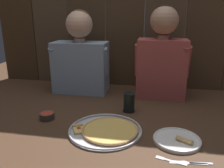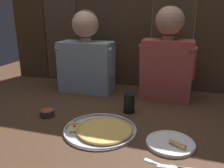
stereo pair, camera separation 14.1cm
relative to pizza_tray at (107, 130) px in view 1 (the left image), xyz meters
The scene contains 11 objects.
ground_plane 0.17m from the pizza_tray, 100.24° to the left, with size 3.20×3.20×0.00m, color #422B1C.
pizza_tray is the anchor object (origin of this frame).
dinner_plate 0.35m from the pizza_tray, ahead, with size 0.23×0.23×0.03m.
drinking_glass 0.30m from the pizza_tray, 74.30° to the left, with size 0.08×0.08×0.12m.
dipping_bowl 0.39m from the pizza_tray, 167.39° to the left, with size 0.09×0.09×0.04m.
table_fork 0.36m from the pizza_tray, 32.25° to the right, with size 0.13×0.05×0.01m.
table_knife 0.43m from the pizza_tray, 27.33° to the right, with size 0.16×0.03×0.01m.
table_spoon 0.44m from the pizza_tray, 26.72° to the right, with size 0.14×0.04×0.01m.
diner_left 0.74m from the pizza_tray, 118.79° to the left, with size 0.44×0.22×0.62m.
diner_right 0.73m from the pizza_tray, 65.66° to the left, with size 0.38×0.21×0.65m.
wooden_backdrop_wall 1.08m from the pizza_tray, 92.01° to the left, with size 2.19×0.03×1.38m.
Camera 1 is at (0.26, -1.22, 0.60)m, focal length 37.20 mm.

